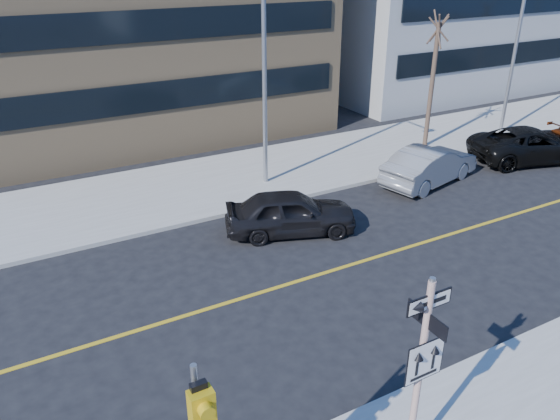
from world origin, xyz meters
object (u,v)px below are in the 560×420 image
parked_car_a (291,212)px  parked_car_b (430,165)px  sign_pole (421,366)px  streetlight_b (521,43)px  streetlight_a (267,71)px  parked_car_c (532,145)px  street_tree_west (438,32)px

parked_car_a → parked_car_b: 7.37m
sign_pole → streetlight_b: bearing=36.4°
sign_pole → streetlight_a: size_ratio=0.51×
parked_car_b → parked_car_c: parked_car_b is taller
parked_car_b → street_tree_west: bearing=-54.0°
streetlight_b → parked_car_c: bearing=-121.8°
street_tree_west → parked_car_c: bearing=-49.9°
parked_car_b → streetlight_b: size_ratio=0.60×
sign_pole → parked_car_a: bearing=73.4°
parked_car_c → streetlight_b: size_ratio=0.70×
streetlight_a → sign_pole: bearing=-106.8°
parked_car_a → streetlight_b: streetlight_b is taller
parked_car_c → streetlight_a: (-12.08, 3.11, 3.98)m
sign_pole → street_tree_west: bearing=46.7°
sign_pole → street_tree_west: (13.00, 13.81, 3.09)m
sign_pole → streetlight_a: 14.05m
parked_car_a → street_tree_west: (10.21, 4.49, 4.76)m
parked_car_b → streetlight_b: streetlight_b is taller
parked_car_b → parked_car_c: (6.00, -0.23, -0.01)m
sign_pole → parked_car_b: sign_pole is taller
parked_car_a → streetlight_a: streetlight_a is taller
sign_pole → parked_car_c: (16.08, 10.17, -1.66)m
parked_car_b → streetlight_b: (7.92, 2.87, 3.97)m
parked_car_a → street_tree_west: street_tree_west is taller
parked_car_b → streetlight_b: 9.32m
sign_pole → parked_car_b: size_ratio=0.85×
parked_car_a → sign_pole: bearing=-176.7°
sign_pole → parked_car_a: (2.79, 9.32, -1.68)m
parked_car_b → street_tree_west: size_ratio=0.75×
parked_car_c → parked_car_a: bearing=109.9°
parked_car_a → streetlight_b: 16.22m
sign_pole → parked_car_a: 9.88m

